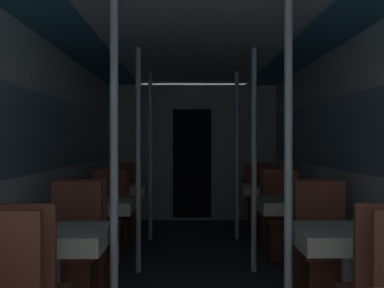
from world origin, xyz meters
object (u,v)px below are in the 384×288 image
(chair_right_far_1, at_px, (325,270))
(chair_right_far_3, at_px, (261,210))
(chair_left_far_3, at_px, (125,211))
(support_pole_right_1, at_px, (288,169))
(dining_table_right_2, at_px, (294,209))
(chair_right_near_3, at_px, (274,223))
(chair_left_near_2, at_px, (87,255))
(support_pole_left_2, at_px, (138,160))
(support_pole_right_3, at_px, (237,155))
(dining_table_left_2, at_px, (98,209))
(chair_right_near_2, at_px, (308,254))
(chair_left_far_2, at_px, (107,232))
(dining_table_right_1, at_px, (349,243))
(support_pole_left_3, at_px, (150,155))
(dining_table_left_1, at_px, (53,244))
(support_pole_right_2, at_px, (254,160))
(chair_left_near_3, at_px, (114,223))
(support_pole_left_1, at_px, (114,169))
(dining_table_left_3, at_px, (120,192))
(chair_left_far_1, at_px, (72,271))
(chair_right_far_2, at_px, (283,231))

(chair_right_far_1, bearing_deg, chair_right_far_3, -90.00)
(chair_left_far_3, distance_m, support_pole_right_1, 4.57)
(dining_table_right_2, height_order, chair_right_near_3, chair_right_near_3)
(chair_left_near_2, relative_size, support_pole_left_2, 0.44)
(support_pole_left_2, distance_m, support_pole_right_3, 2.15)
(support_pole_left_2, bearing_deg, chair_right_near_3, 37.41)
(dining_table_left_2, relative_size, support_pole_right_1, 0.32)
(chair_right_far_1, bearing_deg, chair_right_near_2, -90.00)
(dining_table_left_2, height_order, chair_left_far_2, chair_left_far_2)
(dining_table_right_1, relative_size, dining_table_right_2, 1.00)
(support_pole_right_3, bearing_deg, chair_right_far_1, -82.29)
(dining_table_right_2, distance_m, chair_right_near_3, 1.25)
(chair_right_near_2, bearing_deg, support_pole_left_2, 158.99)
(chair_right_near_2, bearing_deg, chair_left_far_2, 148.61)
(support_pole_left_3, bearing_deg, chair_right_near_3, -21.01)
(dining_table_left_1, distance_m, chair_right_far_1, 2.09)
(dining_table_right_2, bearing_deg, dining_table_left_1, -137.62)
(support_pole_left_3, xyz_separation_m, support_pole_right_2, (1.16, -1.81, 0.00))
(chair_left_near_3, xyz_separation_m, chair_right_near_2, (1.98, -1.81, 0.00))
(dining_table_right_2, relative_size, chair_right_far_3, 0.74)
(support_pole_left_1, height_order, support_pole_right_1, same)
(dining_table_right_1, distance_m, dining_table_right_2, 1.81)
(support_pole_left_1, distance_m, support_pole_right_1, 1.16)
(chair_left_far_3, relative_size, chair_right_far_1, 1.00)
(dining_table_right_2, relative_size, chair_right_near_2, 0.74)
(dining_table_left_3, bearing_deg, dining_table_left_1, -90.00)
(chair_left_near_3, xyz_separation_m, chair_right_far_1, (1.98, -2.40, 0.00))
(chair_left_far_1, relative_size, chair_left_far_2, 1.00)
(support_pole_left_1, bearing_deg, dining_table_right_1, 0.00)
(support_pole_right_2, bearing_deg, support_pole_right_1, -90.00)
(dining_table_left_1, xyz_separation_m, dining_table_left_2, (0.00, 1.81, 0.00))
(chair_left_far_1, xyz_separation_m, dining_table_right_2, (1.98, 1.20, 0.33))
(chair_right_near_3, bearing_deg, dining_table_right_1, -90.00)
(chair_right_near_2, bearing_deg, support_pole_left_1, -142.59)
(support_pole_right_1, bearing_deg, chair_left_far_3, 110.45)
(support_pole_left_2, bearing_deg, chair_left_near_3, 108.71)
(support_pole_left_1, bearing_deg, chair_left_near_2, 108.71)
(chair_left_far_2, bearing_deg, chair_right_far_1, 137.62)
(dining_table_left_3, bearing_deg, support_pole_right_3, -0.00)
(support_pole_left_1, height_order, support_pole_left_2, same)
(support_pole_left_1, xyz_separation_m, chair_right_far_3, (1.57, 4.22, -0.82))
(chair_left_far_2, bearing_deg, chair_right_near_3, -163.18)
(dining_table_left_3, xyz_separation_m, dining_table_right_1, (1.98, -3.61, 0.00))
(chair_left_far_1, relative_size, support_pole_left_2, 0.44)
(dining_table_left_2, relative_size, dining_table_left_3, 1.00)
(chair_left_near_3, bearing_deg, dining_table_left_1, -90.00)
(support_pole_left_2, relative_size, chair_right_far_3, 2.28)
(support_pole_right_1, bearing_deg, chair_left_near_3, 117.59)
(chair_right_far_2, bearing_deg, chair_right_near_3, -90.00)
(dining_table_right_2, height_order, support_pole_right_3, support_pole_right_3)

